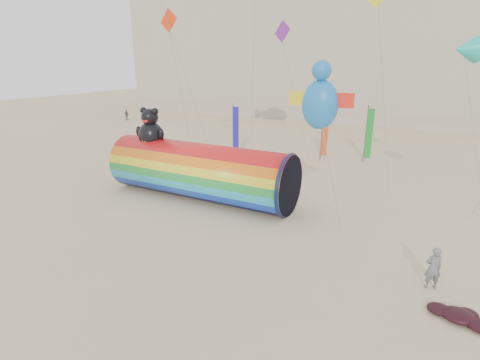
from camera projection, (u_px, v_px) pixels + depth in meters
The scene contains 6 objects.
ground at pixel (220, 226), 21.34m from camera, with size 160.00×160.00×0.00m, color #CCB58C.
hotel_building at pixel (301, 51), 62.07m from camera, with size 60.40×15.40×20.60m.
windsock_assembly at pixel (200, 170), 25.11m from camera, with size 12.99×3.96×5.99m.
kite_handler at pixel (433, 268), 15.28m from camera, with size 0.68×0.44×1.86m, color slate.
fabric_bundle at pixel (464, 317), 13.50m from camera, with size 2.62×1.35×0.41m.
festival_banners at pixel (308, 132), 34.57m from camera, with size 11.92×4.68×5.20m.
Camera 1 is at (10.30, -16.61, 9.05)m, focal length 28.00 mm.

